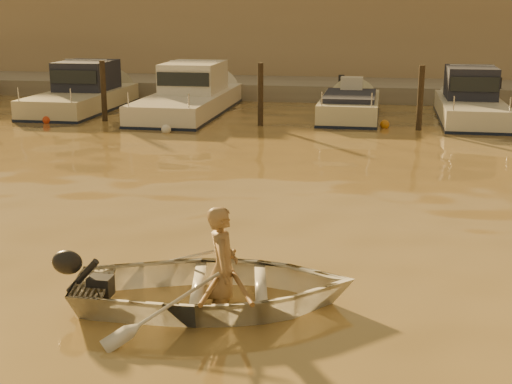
% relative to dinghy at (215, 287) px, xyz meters
% --- Properties ---
extents(ground_plane, '(160.00, 160.00, 0.00)m').
position_rel_dinghy_xyz_m(ground_plane, '(-1.64, 0.29, -0.26)').
color(ground_plane, olive).
rests_on(ground_plane, ground).
extents(dinghy, '(4.08, 3.26, 0.75)m').
position_rel_dinghy_xyz_m(dinghy, '(0.00, 0.00, 0.00)').
color(dinghy, silver).
rests_on(dinghy, ground_plane).
extents(person, '(0.50, 0.66, 1.64)m').
position_rel_dinghy_xyz_m(person, '(0.10, 0.02, 0.26)').
color(person, '#937149').
rests_on(person, dinghy).
extents(outboard_motor, '(0.96, 0.57, 0.70)m').
position_rel_dinghy_xyz_m(outboard_motor, '(-1.47, -0.29, 0.02)').
color(outboard_motor, black).
rests_on(outboard_motor, dinghy).
extents(oar_port, '(0.88, 1.95, 0.13)m').
position_rel_dinghy_xyz_m(oar_port, '(0.25, 0.05, 0.16)').
color(oar_port, brown).
rests_on(oar_port, dinghy).
extents(oar_starboard, '(0.10, 2.10, 0.13)m').
position_rel_dinghy_xyz_m(oar_starboard, '(0.05, 0.01, 0.16)').
color(oar_starboard, brown).
rests_on(oar_starboard, dinghy).
extents(moored_boat_1, '(2.30, 6.83, 1.75)m').
position_rel_dinghy_xyz_m(moored_boat_1, '(-8.91, 16.29, 0.37)').
color(moored_boat_1, beige).
rests_on(moored_boat_1, ground_plane).
extents(moored_boat_2, '(2.45, 8.14, 1.75)m').
position_rel_dinghy_xyz_m(moored_boat_2, '(-4.83, 16.29, 0.37)').
color(moored_boat_2, silver).
rests_on(moored_boat_2, ground_plane).
extents(moored_boat_3, '(1.94, 5.64, 0.95)m').
position_rel_dinghy_xyz_m(moored_boat_3, '(0.91, 16.29, -0.03)').
color(moored_boat_3, beige).
rests_on(moored_boat_3, ground_plane).
extents(moored_boat_4, '(2.02, 6.32, 1.75)m').
position_rel_dinghy_xyz_m(moored_boat_4, '(4.94, 16.29, 0.37)').
color(moored_boat_4, silver).
rests_on(moored_boat_4, ground_plane).
extents(piling_1, '(0.18, 0.18, 2.20)m').
position_rel_dinghy_xyz_m(piling_1, '(-7.14, 14.09, 0.64)').
color(piling_1, '#2D2319').
rests_on(piling_1, ground_plane).
extents(piling_2, '(0.18, 0.18, 2.20)m').
position_rel_dinghy_xyz_m(piling_2, '(-1.84, 14.09, 0.64)').
color(piling_2, '#2D2319').
rests_on(piling_2, ground_plane).
extents(piling_3, '(0.18, 0.18, 2.20)m').
position_rel_dinghy_xyz_m(piling_3, '(3.16, 14.09, 0.64)').
color(piling_3, '#2D2319').
rests_on(piling_3, ground_plane).
extents(fender_b, '(0.30, 0.30, 0.30)m').
position_rel_dinghy_xyz_m(fender_b, '(-8.85, 13.34, -0.16)').
color(fender_b, red).
rests_on(fender_b, ground_plane).
extents(fender_c, '(0.30, 0.30, 0.30)m').
position_rel_dinghy_xyz_m(fender_c, '(-4.45, 12.30, -0.16)').
color(fender_c, white).
rests_on(fender_c, ground_plane).
extents(fender_d, '(0.30, 0.30, 0.30)m').
position_rel_dinghy_xyz_m(fender_d, '(2.12, 14.37, -0.16)').
color(fender_d, orange).
rests_on(fender_d, ground_plane).
extents(quay, '(52.00, 4.00, 1.00)m').
position_rel_dinghy_xyz_m(quay, '(-1.64, 21.79, -0.11)').
color(quay, gray).
rests_on(quay, ground_plane).
extents(waterfront_building, '(46.00, 7.00, 4.80)m').
position_rel_dinghy_xyz_m(waterfront_building, '(-1.64, 27.29, 2.14)').
color(waterfront_building, '#9E8466').
rests_on(waterfront_building, quay).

